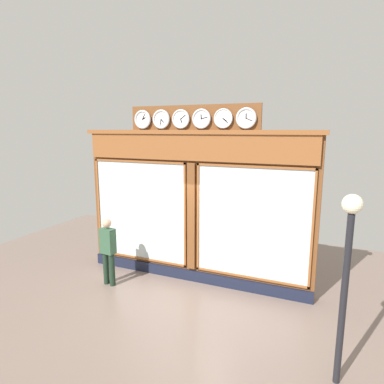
{
  "coord_description": "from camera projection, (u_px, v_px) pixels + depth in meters",
  "views": [
    {
      "loc": [
        -3.1,
        7.24,
        3.8
      ],
      "look_at": [
        0.0,
        0.0,
        2.3
      ],
      "focal_mm": 30.9,
      "sensor_mm": 36.0,
      "label": 1
    }
  ],
  "objects": [
    {
      "name": "shop_facade",
      "position": [
        194.0,
        205.0,
        8.2
      ],
      "size": [
        5.98,
        0.42,
        4.36
      ],
      "color": "brown",
      "rests_on": "ground_plane"
    },
    {
      "name": "ground_plane",
      "position": [
        131.0,
        345.0,
        5.92
      ],
      "size": [
        14.0,
        14.0,
        0.0
      ],
      "primitive_type": "plane",
      "color": "#7A665B"
    },
    {
      "name": "street_lamp",
      "position": [
        347.0,
        259.0,
        4.68
      ],
      "size": [
        0.28,
        0.28,
        2.93
      ],
      "color": "black",
      "rests_on": "ground_plane"
    },
    {
      "name": "pedestrian",
      "position": [
        108.0,
        249.0,
        8.06
      ],
      "size": [
        0.38,
        0.26,
        1.69
      ],
      "color": "#1C2F21",
      "rests_on": "ground_plane"
    }
  ]
}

